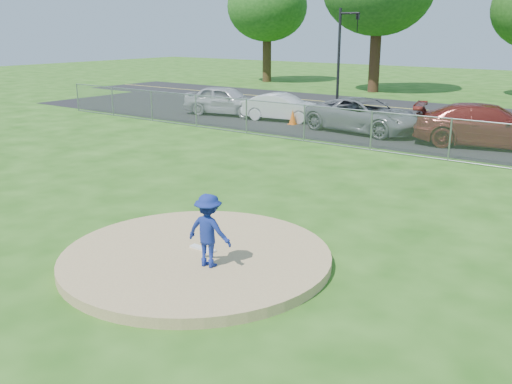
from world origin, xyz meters
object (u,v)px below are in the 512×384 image
traffic_cone (293,117)px  parked_car_silver (226,100)px  traffic_signal_left (343,49)px  pitcher (209,230)px  parked_car_white (283,107)px  parked_car_darkred (489,126)px  parked_car_gray (364,115)px

traffic_cone → parked_car_silver: size_ratio=0.16×
traffic_signal_left → pitcher: bearing=-67.2°
pitcher → traffic_cone: 17.68m
parked_car_silver → parked_car_white: parked_car_silver is taller
parked_car_white → parked_car_darkred: (10.13, -0.55, 0.16)m
pitcher → traffic_cone: size_ratio=1.92×
traffic_cone → parked_car_darkred: parked_car_darkred is taller
parked_car_white → parked_car_gray: 4.79m
parked_car_gray → pitcher: bearing=-156.6°
traffic_cone → pitcher: bearing=-61.9°
pitcher → parked_car_white: pitcher is taller
pitcher → parked_car_gray: bearing=-81.5°
pitcher → parked_car_gray: 16.45m
parked_car_silver → parked_car_darkred: bearing=-104.0°
parked_car_silver → parked_car_gray: (8.35, -0.36, -0.02)m
traffic_signal_left → parked_car_darkred: (10.13, -6.58, -2.53)m
traffic_cone → parked_car_darkred: size_ratio=0.13×
traffic_cone → parked_car_gray: size_ratio=0.14×
traffic_signal_left → pitcher: size_ratio=3.99×
parked_car_gray → traffic_signal_left: bearing=43.1°
parked_car_gray → parked_car_darkred: parked_car_darkred is taller
traffic_signal_left → parked_car_gray: size_ratio=1.04×
traffic_signal_left → parked_car_silver: (-3.59, -6.19, -2.58)m
pitcher → parked_car_gray: size_ratio=0.26×
pitcher → parked_car_gray: (-4.64, 15.78, -0.14)m
traffic_cone → parked_car_gray: (3.69, 0.20, 0.38)m
traffic_signal_left → traffic_cone: traffic_signal_left is taller
pitcher → traffic_cone: bearing=-69.8°
traffic_signal_left → parked_car_white: (-0.00, -6.04, -2.68)m
parked_car_white → traffic_signal_left: bearing=-10.6°
pitcher → parked_car_white: 18.81m
traffic_signal_left → parked_car_gray: bearing=-54.0°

